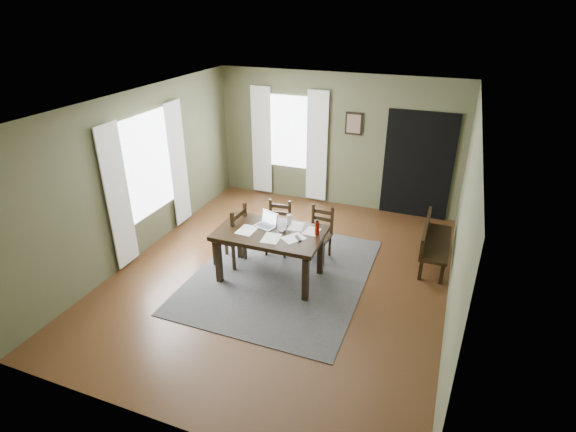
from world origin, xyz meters
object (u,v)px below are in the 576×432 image
at_px(chair_end, 232,236).
at_px(water_bottle, 317,228).
at_px(bench, 432,240).
at_px(laptop, 267,222).
at_px(dining_table, 270,237).
at_px(chair_back_left, 278,228).
at_px(chair_back_right, 319,234).

relative_size(chair_end, water_bottle, 4.25).
height_order(bench, water_bottle, water_bottle).
xyz_separation_m(bench, laptop, (-2.40, -1.17, 0.43)).
relative_size(dining_table, laptop, 4.37).
height_order(dining_table, chair_end, chair_end).
bearing_deg(laptop, dining_table, -36.91).
height_order(chair_back_left, laptop, laptop).
relative_size(laptop, water_bottle, 1.52).
height_order(dining_table, water_bottle, water_bottle).
xyz_separation_m(dining_table, chair_back_left, (-0.19, 0.81, -0.27)).
xyz_separation_m(chair_end, chair_back_right, (1.25, 0.70, -0.07)).
distance_m(dining_table, chair_end, 0.79).
bearing_deg(dining_table, chair_back_right, 58.34).
height_order(chair_end, chair_back_left, chair_end).
bearing_deg(bench, chair_end, 111.15).
distance_m(chair_back_left, laptop, 0.77).
bearing_deg(chair_end, laptop, 93.72).
height_order(chair_end, bench, chair_end).
xyz_separation_m(dining_table, chair_back_right, (0.52, 0.86, -0.27)).
bearing_deg(water_bottle, bench, 36.28).
distance_m(dining_table, water_bottle, 0.73).
bearing_deg(chair_back_left, chair_end, -138.15).
bearing_deg(bench, dining_table, 120.30).
xyz_separation_m(chair_back_left, laptop, (0.08, -0.64, 0.43)).
distance_m(chair_back_left, chair_back_right, 0.71).
bearing_deg(water_bottle, chair_back_left, 143.69).
distance_m(dining_table, bench, 2.66).
distance_m(chair_back_left, bench, 2.53).
bearing_deg(chair_end, chair_back_left, 143.26).
relative_size(dining_table, bench, 1.24).
height_order(chair_end, chair_back_right, chair_end).
distance_m(chair_end, laptop, 0.72).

